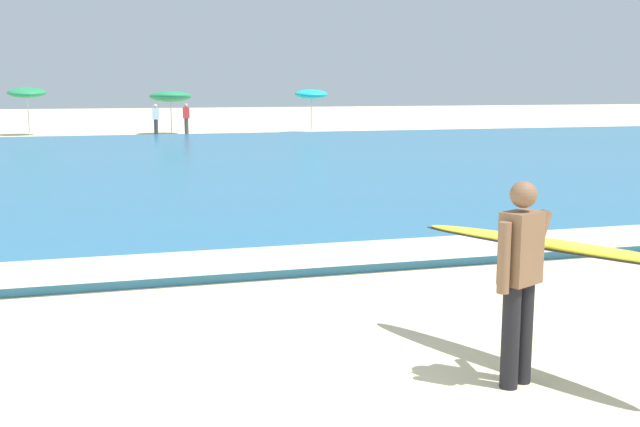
% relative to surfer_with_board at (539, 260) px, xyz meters
% --- Properties ---
extents(sea, '(120.00, 28.00, 0.14)m').
position_rel_surfer_with_board_xyz_m(sea, '(-2.60, 17.86, -0.97)').
color(sea, teal).
rests_on(sea, ground).
extents(surf_foam, '(120.00, 1.41, 0.01)m').
position_rel_surfer_with_board_xyz_m(surf_foam, '(-2.60, 4.46, -0.89)').
color(surf_foam, white).
rests_on(surf_foam, sea).
extents(surfer_with_board, '(1.53, 2.77, 1.73)m').
position_rel_surfer_with_board_xyz_m(surfer_with_board, '(0.00, 0.00, 0.00)').
color(surfer_with_board, black).
rests_on(surfer_with_board, ground).
extents(beach_umbrella_1, '(1.87, 1.91, 2.46)m').
position_rel_surfer_with_board_xyz_m(beach_umbrella_1, '(-7.16, 35.01, 1.08)').
color(beach_umbrella_1, beige).
rests_on(beach_umbrella_1, ground).
extents(beach_umbrella_2, '(2.13, 2.16, 2.24)m').
position_rel_surfer_with_board_xyz_m(beach_umbrella_2, '(-0.22, 33.93, 0.87)').
color(beach_umbrella_2, beige).
rests_on(beach_umbrella_2, ground).
extents(beach_umbrella_3, '(1.73, 1.75, 2.31)m').
position_rel_surfer_with_board_xyz_m(beach_umbrella_3, '(6.97, 33.08, 0.97)').
color(beach_umbrella_3, beige).
rests_on(beach_umbrella_3, ground).
extents(beachgoer_near_row_left, '(0.32, 0.20, 1.58)m').
position_rel_surfer_with_board_xyz_m(beachgoer_near_row_left, '(0.46, 33.12, -0.19)').
color(beachgoer_near_row_left, '#383842').
rests_on(beachgoer_near_row_left, ground).
extents(beachgoer_near_row_mid, '(0.32, 0.20, 1.58)m').
position_rel_surfer_with_board_xyz_m(beachgoer_near_row_mid, '(-1.10, 32.23, -0.19)').
color(beachgoer_near_row_mid, '#383842').
rests_on(beachgoer_near_row_mid, ground).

